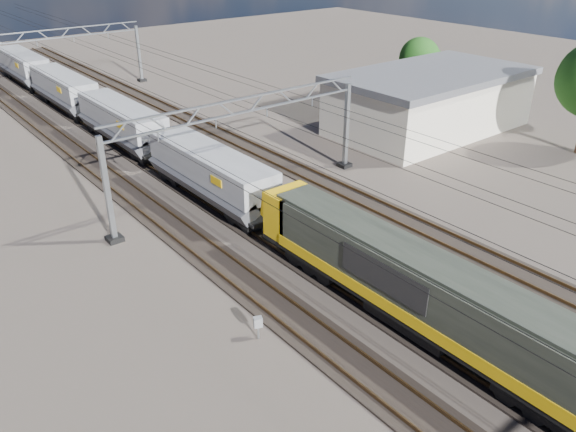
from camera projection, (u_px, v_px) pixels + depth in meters
ground at (281, 219)px, 36.15m from camera, size 160.00×160.00×0.00m
track_outer_west at (200, 248)px, 32.78m from camera, size 2.60×140.00×0.30m
track_loco at (256, 228)px, 35.00m from camera, size 2.60×140.00×0.30m
track_inner_east at (304, 210)px, 37.23m from camera, size 2.60×140.00×0.30m
track_outer_east at (348, 194)px, 39.45m from camera, size 2.60×140.00×0.30m
catenary_gantry_mid at (243, 145)px, 37.16m from camera, size 19.90×0.90×7.11m
catenary_gantry_far at (59, 59)px, 62.21m from camera, size 19.90×0.90×7.11m
overhead_wires at (210, 105)px, 39.10m from camera, size 12.03×140.00×0.53m
locomotive at (419, 287)px, 25.17m from camera, size 2.76×21.10×3.62m
hopper_wagon_lead at (211, 171)px, 37.53m from camera, size 3.38×13.00×3.25m
hopper_wagon_mid at (122, 121)px, 47.41m from camera, size 3.38×13.00×3.25m
hopper_wagon_third at (64, 88)px, 57.29m from camera, size 3.38×13.00×3.25m
hopper_wagon_fourth at (23, 65)px, 67.17m from camera, size 3.38×13.00×3.25m
trackside_cabinet at (258, 323)px, 25.19m from camera, size 0.47×0.42×1.17m
industrial_shed at (429, 101)px, 51.33m from camera, size 18.60×10.60×5.40m
tree_far at (423, 60)px, 60.73m from camera, size 4.93×4.53×6.53m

